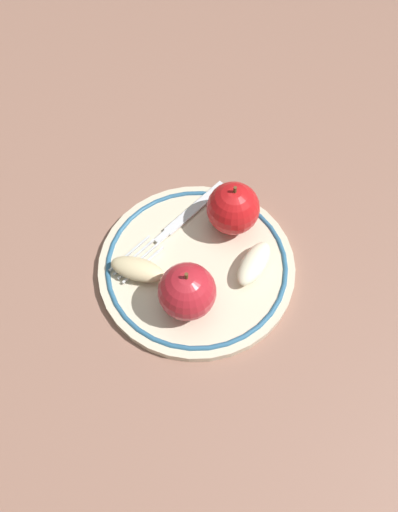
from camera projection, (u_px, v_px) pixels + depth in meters
name	position (u px, v px, depth m)	size (l,w,h in m)	color
ground_plane	(189.00, 277.00, 0.61)	(2.00, 2.00, 0.00)	#8F6353
plate	(199.00, 267.00, 0.61)	(0.24, 0.24, 0.01)	beige
apple_red_whole	(187.00, 292.00, 0.55)	(0.07, 0.07, 0.07)	#B41F2A
apple_second_whole	(232.00, 207.00, 0.61)	(0.07, 0.07, 0.07)	red
apple_slice_front	(254.00, 263.00, 0.60)	(0.07, 0.03, 0.02)	#EEEEC8
apple_slice_back	(137.00, 269.00, 0.59)	(0.07, 0.03, 0.02)	beige
fork	(176.00, 225.00, 0.63)	(0.19, 0.04, 0.00)	silver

